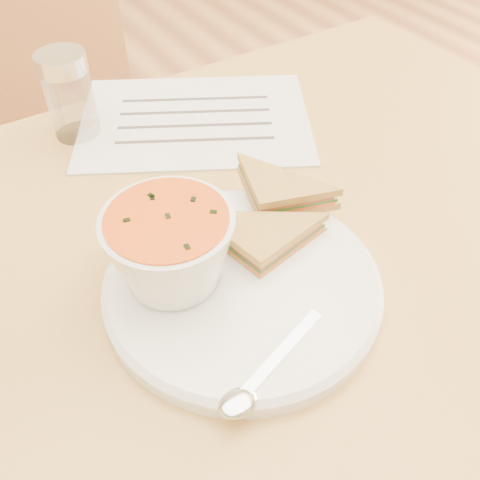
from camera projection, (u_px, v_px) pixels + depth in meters
floor at (246, 477)px, 1.14m from camera, size 5.00×6.00×0.01m
dining_table at (247, 389)px, 0.87m from camera, size 1.00×0.70×0.75m
chair_far at (123, 208)px, 1.13m from camera, size 0.46×0.46×0.82m
plate at (242, 286)px, 0.53m from camera, size 0.29×0.29×0.02m
soup_bowl at (171, 252)px, 0.49m from camera, size 0.16×0.16×0.08m
sandwich_half_a at (260, 273)px, 0.51m from camera, size 0.12×0.12×0.03m
sandwich_half_b at (259, 214)px, 0.55m from camera, size 0.12×0.12×0.03m
spoon at (275, 360)px, 0.45m from camera, size 0.17×0.09×0.01m
paper_menu at (195, 119)px, 0.75m from camera, size 0.39×0.36×0.00m
condiment_shaker at (70, 96)px, 0.69m from camera, size 0.08×0.08×0.11m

